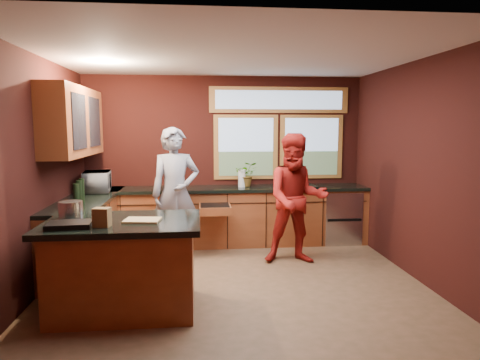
{
  "coord_description": "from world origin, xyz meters",
  "views": [
    {
      "loc": [
        -0.44,
        -5.02,
        1.89
      ],
      "look_at": [
        0.1,
        0.4,
        1.21
      ],
      "focal_mm": 32.0,
      "sensor_mm": 36.0,
      "label": 1
    }
  ],
  "objects": [
    {
      "name": "floor",
      "position": [
        0.0,
        0.0,
        0.0
      ],
      "size": [
        4.5,
        4.5,
        0.0
      ],
      "primitive_type": "plane",
      "color": "brown",
      "rests_on": "ground"
    },
    {
      "name": "room_shell",
      "position": [
        -0.6,
        0.32,
        1.8
      ],
      "size": [
        4.52,
        4.02,
        2.71
      ],
      "color": "black",
      "rests_on": "ground"
    },
    {
      "name": "back_counter",
      "position": [
        0.2,
        1.7,
        0.46
      ],
      "size": [
        4.5,
        0.64,
        0.93
      ],
      "color": "brown",
      "rests_on": "floor"
    },
    {
      "name": "left_counter",
      "position": [
        -1.95,
        0.85,
        0.47
      ],
      "size": [
        0.64,
        2.3,
        0.93
      ],
      "color": "brown",
      "rests_on": "floor"
    },
    {
      "name": "island",
      "position": [
        -1.2,
        -0.69,
        0.48
      ],
      "size": [
        1.55,
        1.05,
        0.95
      ],
      "color": "brown",
      "rests_on": "floor"
    },
    {
      "name": "person_grey",
      "position": [
        -0.76,
        1.03,
        0.94
      ],
      "size": [
        0.77,
        0.59,
        1.88
      ],
      "primitive_type": "imported",
      "rotation": [
        0.0,
        0.0,
        0.22
      ],
      "color": "slate",
      "rests_on": "floor"
    },
    {
      "name": "person_red",
      "position": [
        0.91,
        0.68,
        0.9
      ],
      "size": [
        0.92,
        0.75,
        1.8
      ],
      "primitive_type": "imported",
      "rotation": [
        0.0,
        0.0,
        -0.08
      ],
      "color": "maroon",
      "rests_on": "floor"
    },
    {
      "name": "microwave",
      "position": [
        -1.92,
        1.4,
        1.08
      ],
      "size": [
        0.44,
        0.59,
        0.3
      ],
      "primitive_type": "imported",
      "rotation": [
        0.0,
        0.0,
        1.71
      ],
      "color": "#999999",
      "rests_on": "left_counter"
    },
    {
      "name": "potted_plant",
      "position": [
        0.33,
        1.75,
        1.13
      ],
      "size": [
        0.36,
        0.31,
        0.4
      ],
      "primitive_type": "imported",
      "color": "#999999",
      "rests_on": "back_counter"
    },
    {
      "name": "paper_towel",
      "position": [
        0.25,
        1.7,
        1.07
      ],
      "size": [
        0.12,
        0.12,
        0.28
      ],
      "primitive_type": "cylinder",
      "color": "silver",
      "rests_on": "back_counter"
    },
    {
      "name": "cutting_board",
      "position": [
        -1.0,
        -0.74,
        0.95
      ],
      "size": [
        0.38,
        0.29,
        0.02
      ],
      "primitive_type": "cube",
      "rotation": [
        0.0,
        0.0,
        -0.13
      ],
      "color": "tan",
      "rests_on": "island"
    },
    {
      "name": "stock_pot",
      "position": [
        -1.75,
        -0.54,
        1.03
      ],
      "size": [
        0.24,
        0.24,
        0.18
      ],
      "primitive_type": "cylinder",
      "color": "silver",
      "rests_on": "island"
    },
    {
      "name": "paper_bag",
      "position": [
        -1.35,
        -0.94,
        1.03
      ],
      "size": [
        0.17,
        0.14,
        0.18
      ],
      "primitive_type": "cube",
      "rotation": [
        0.0,
        0.0,
        -0.16
      ],
      "color": "brown",
      "rests_on": "island"
    },
    {
      "name": "black_tray",
      "position": [
        -1.65,
        -0.94,
        0.97
      ],
      "size": [
        0.42,
        0.31,
        0.05
      ],
      "primitive_type": "cube",
      "rotation": [
        0.0,
        0.0,
        0.09
      ],
      "color": "black",
      "rests_on": "island"
    }
  ]
}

